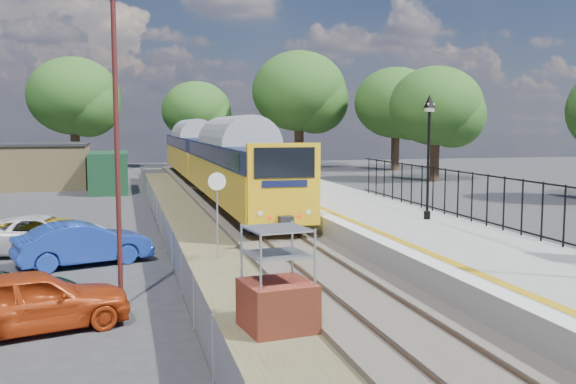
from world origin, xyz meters
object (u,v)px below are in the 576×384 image
object	(u,v)px
victorian_lamp_north	(429,127)
car_yellow	(66,236)
carpark_lamp	(116,127)
car_blue	(83,244)
train	(209,156)
car_white	(44,235)
brick_plinth	(277,281)
speed_sign	(217,201)
car_red	(33,300)

from	to	relation	value
victorian_lamp_north	car_yellow	xyz separation A→B (m)	(-12.87, 1.39, -3.71)
victorian_lamp_north	car_yellow	bearing A→B (deg)	173.85
carpark_lamp	car_blue	bearing A→B (deg)	102.52
train	car_blue	distance (m)	22.99
train	car_white	world-z (taller)	train
car_white	car_yellow	bearing A→B (deg)	-82.33
brick_plinth	car_yellow	distance (m)	11.22
car_white	carpark_lamp	bearing A→B (deg)	-152.45
train	carpark_lamp	distance (m)	27.67
train	car_blue	world-z (taller)	train
victorian_lamp_north	train	xyz separation A→B (m)	(-5.30, 21.13, -1.96)
brick_plinth	car_yellow	bearing A→B (deg)	116.87
victorian_lamp_north	brick_plinth	bearing A→B (deg)	-132.17
train	car_blue	bearing A→B (deg)	-107.43
victorian_lamp_north	carpark_lamp	bearing A→B (deg)	-151.98
brick_plinth	car_white	bearing A→B (deg)	119.95
speed_sign	car_red	bearing A→B (deg)	-123.66
carpark_lamp	car_white	distance (m)	8.53
victorian_lamp_north	car_red	world-z (taller)	victorian_lamp_north
carpark_lamp	car_red	bearing A→B (deg)	-140.92
car_red	car_blue	bearing A→B (deg)	-21.87
speed_sign	car_red	distance (m)	7.98
speed_sign	car_blue	xyz separation A→B (m)	(-4.18, 0.36, -1.28)
carpark_lamp	car_yellow	bearing A→B (deg)	104.22
train	car_yellow	xyz separation A→B (m)	(-7.57, -19.75, -1.76)
brick_plinth	car_white	distance (m)	11.56
victorian_lamp_north	speed_sign	world-z (taller)	victorian_lamp_north
brick_plinth	carpark_lamp	size ratio (longest dim) A/B	0.30
train	speed_sign	xyz separation A→B (m)	(-2.69, -22.24, -0.38)
car_red	train	bearing A→B (deg)	-30.98
carpark_lamp	car_blue	xyz separation A→B (m)	(-1.14, 5.13, -3.65)
speed_sign	car_red	world-z (taller)	speed_sign
speed_sign	car_white	distance (m)	6.25
car_yellow	train	bearing A→B (deg)	-5.59
victorian_lamp_north	car_blue	size ratio (longest dim) A/B	1.11
car_red	carpark_lamp	bearing A→B (deg)	-67.09
victorian_lamp_north	car_yellow	size ratio (longest dim) A/B	1.14
victorian_lamp_north	car_blue	xyz separation A→B (m)	(-12.17, -0.74, -3.61)
car_yellow	car_white	world-z (taller)	car_white
car_blue	car_yellow	world-z (taller)	car_blue
carpark_lamp	car_red	size ratio (longest dim) A/B	1.92
car_blue	car_yellow	bearing A→B (deg)	-0.16
speed_sign	car_blue	world-z (taller)	speed_sign
car_red	car_white	world-z (taller)	car_red
train	car_yellow	bearing A→B (deg)	-110.97
brick_plinth	victorian_lamp_north	bearing A→B (deg)	47.83
car_red	car_white	bearing A→B (deg)	-11.30
victorian_lamp_north	car_red	distance (m)	15.20
brick_plinth	speed_sign	xyz separation A→B (m)	(-0.19, 7.51, 0.87)
carpark_lamp	car_red	distance (m)	4.32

